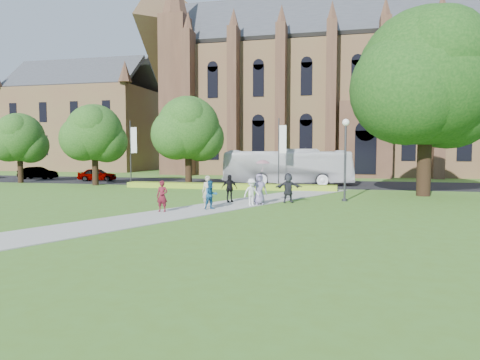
% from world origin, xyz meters
% --- Properties ---
extents(ground, '(160.00, 160.00, 0.00)m').
position_xyz_m(ground, '(0.00, 0.00, 0.00)').
color(ground, '#4B7122').
rests_on(ground, ground).
extents(road, '(160.00, 10.00, 0.02)m').
position_xyz_m(road, '(0.00, 20.00, 0.01)').
color(road, black).
rests_on(road, ground).
extents(footpath, '(15.58, 28.54, 0.04)m').
position_xyz_m(footpath, '(0.00, 1.00, 0.02)').
color(footpath, '#B2B2A8').
rests_on(footpath, ground).
extents(flower_hedge, '(18.00, 1.40, 0.45)m').
position_xyz_m(flower_hedge, '(-2.00, 13.20, 0.23)').
color(flower_hedge, '#C7D42A').
rests_on(flower_hedge, ground).
extents(cathedral, '(52.60, 18.25, 28.00)m').
position_xyz_m(cathedral, '(10.00, 39.73, 12.98)').
color(cathedral, brown).
rests_on(cathedral, ground).
extents(building_west, '(22.00, 14.00, 18.30)m').
position_xyz_m(building_west, '(-34.00, 42.00, 9.21)').
color(building_west, brown).
rests_on(building_west, ground).
extents(streetlamp, '(0.44, 0.44, 5.24)m').
position_xyz_m(streetlamp, '(7.50, 6.50, 3.30)').
color(streetlamp, '#38383D').
rests_on(streetlamp, ground).
extents(large_tree, '(9.60, 9.60, 13.20)m').
position_xyz_m(large_tree, '(13.00, 11.00, 8.37)').
color(large_tree, '#332114').
rests_on(large_tree, ground).
extents(street_tree_0, '(5.20, 5.20, 7.50)m').
position_xyz_m(street_tree_0, '(-15.00, 14.00, 4.87)').
color(street_tree_0, '#332114').
rests_on(street_tree_0, ground).
extents(street_tree_1, '(5.60, 5.60, 8.05)m').
position_xyz_m(street_tree_1, '(-6.00, 14.50, 5.22)').
color(street_tree_1, '#332114').
rests_on(street_tree_1, ground).
extents(street_tree_2, '(4.80, 4.80, 6.95)m').
position_xyz_m(street_tree_2, '(-24.00, 15.00, 4.53)').
color(street_tree_2, '#332114').
rests_on(street_tree_2, ground).
extents(banner_pole_0, '(0.70, 0.10, 6.00)m').
position_xyz_m(banner_pole_0, '(2.11, 15.20, 3.39)').
color(banner_pole_0, '#38383D').
rests_on(banner_pole_0, ground).
extents(banner_pole_1, '(0.70, 0.10, 6.00)m').
position_xyz_m(banner_pole_1, '(-11.89, 15.20, 3.39)').
color(banner_pole_1, '#38383D').
rests_on(banner_pole_1, ground).
extents(tour_coach, '(12.29, 3.92, 3.36)m').
position_xyz_m(tour_coach, '(2.38, 18.53, 1.70)').
color(tour_coach, white).
rests_on(tour_coach, road).
extents(car_0, '(4.17, 2.48, 1.33)m').
position_xyz_m(car_0, '(-17.79, 18.83, 0.69)').
color(car_0, gray).
rests_on(car_0, road).
extents(car_1, '(4.29, 1.93, 1.37)m').
position_xyz_m(car_1, '(-25.90, 19.90, 0.70)').
color(car_1, gray).
rests_on(car_1, road).
extents(pedestrian_0, '(0.60, 0.40, 1.64)m').
position_xyz_m(pedestrian_0, '(-1.86, -0.84, 0.86)').
color(pedestrian_0, maroon).
rests_on(pedestrian_0, footpath).
extents(pedestrian_1, '(0.96, 0.94, 1.56)m').
position_xyz_m(pedestrian_1, '(0.34, 0.67, 0.82)').
color(pedestrian_1, navy).
rests_on(pedestrian_1, footpath).
extents(pedestrian_2, '(1.15, 1.10, 1.57)m').
position_xyz_m(pedestrian_2, '(2.19, 2.72, 0.83)').
color(pedestrian_2, white).
rests_on(pedestrian_2, footpath).
extents(pedestrian_3, '(1.08, 0.87, 1.72)m').
position_xyz_m(pedestrian_3, '(0.51, 4.02, 0.90)').
color(pedestrian_3, black).
rests_on(pedestrian_3, footpath).
extents(pedestrian_4, '(1.05, 0.88, 1.83)m').
position_xyz_m(pedestrian_4, '(2.54, 3.32, 0.95)').
color(pedestrian_4, gray).
rests_on(pedestrian_4, footpath).
extents(pedestrian_5, '(1.76, 1.12, 1.81)m').
position_xyz_m(pedestrian_5, '(4.10, 4.70, 0.94)').
color(pedestrian_5, '#2A2B32').
rests_on(pedestrian_5, footpath).
extents(pedestrian_6, '(0.70, 0.50, 1.80)m').
position_xyz_m(pedestrian_6, '(-0.01, 1.23, 0.94)').
color(pedestrian_6, '#AFA992').
rests_on(pedestrian_6, footpath).
extents(parasol, '(0.94, 0.94, 0.73)m').
position_xyz_m(parasol, '(2.72, 3.42, 2.23)').
color(parasol, '#D49895').
rests_on(parasol, pedestrian_4).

